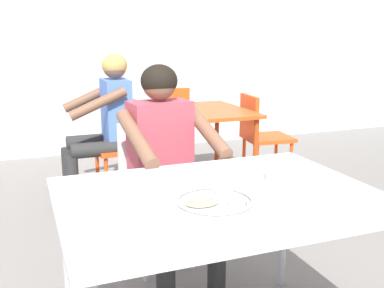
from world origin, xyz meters
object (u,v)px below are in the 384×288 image
(chair_foreground, at_px, (154,182))
(chair_red_far, at_px, (169,124))
(diner_foreground, at_px, (167,154))
(patron_background, at_px, (106,116))
(drinking_cup, at_px, (275,171))
(chair_red_left, at_px, (127,141))
(chair_red_right, at_px, (260,132))
(table_foreground, at_px, (218,209))
(thali_tray, at_px, (215,200))
(table_background_red, at_px, (195,119))

(chair_foreground, distance_m, chair_red_far, 1.90)
(diner_foreground, bearing_deg, chair_foreground, 94.63)
(diner_foreground, distance_m, chair_red_far, 2.11)
(diner_foreground, xyz_separation_m, patron_background, (-0.09, 1.35, 0.00))
(drinking_cup, xyz_separation_m, diner_foreground, (-0.27, 0.68, -0.07))
(chair_red_left, xyz_separation_m, patron_background, (-0.17, 0.01, 0.23))
(chair_foreground, height_order, chair_red_right, chair_foreground)
(table_foreground, distance_m, patron_background, 2.09)
(chair_red_right, xyz_separation_m, patron_background, (-1.46, -0.02, 0.25))
(table_foreground, relative_size, patron_background, 1.04)
(chair_red_right, bearing_deg, patron_background, -179.15)
(table_foreground, relative_size, drinking_cup, 13.91)
(thali_tray, bearing_deg, table_background_red, 70.52)
(table_background_red, distance_m, patron_background, 0.79)
(table_foreground, bearing_deg, chair_foreground, 90.02)
(diner_foreground, height_order, chair_red_left, diner_foreground)
(thali_tray, bearing_deg, chair_red_right, 56.85)
(chair_foreground, xyz_separation_m, patron_background, (-0.08, 1.13, 0.23))
(drinking_cup, bearing_deg, table_foreground, -169.83)
(thali_tray, distance_m, patron_background, 2.18)
(table_foreground, relative_size, diner_foreground, 1.05)
(chair_foreground, distance_m, diner_foreground, 0.32)
(drinking_cup, height_order, diner_foreground, diner_foreground)
(thali_tray, height_order, drinking_cup, drinking_cup)
(table_background_red, bearing_deg, table_foreground, -108.93)
(table_foreground, height_order, thali_tray, thali_tray)
(chair_foreground, height_order, chair_red_far, chair_red_far)
(table_background_red, bearing_deg, patron_background, -179.96)
(patron_background, bearing_deg, chair_red_left, -3.09)
(chair_red_far, bearing_deg, chair_red_left, -131.62)
(diner_foreground, xyz_separation_m, chair_red_far, (0.66, 1.99, -0.24))
(chair_red_far, bearing_deg, patron_background, -139.27)
(thali_tray, height_order, chair_foreground, chair_foreground)
(chair_foreground, height_order, table_background_red, chair_foreground)
(chair_foreground, height_order, chair_red_left, chair_foreground)
(chair_red_left, bearing_deg, table_background_red, 0.89)
(patron_background, bearing_deg, chair_red_right, 0.85)
(chair_foreground, bearing_deg, diner_foreground, -85.37)
(thali_tray, xyz_separation_m, chair_foreground, (0.06, 1.05, -0.26))
(chair_foreground, bearing_deg, chair_red_left, 85.23)
(chair_foreground, bearing_deg, thali_tray, -93.07)
(table_foreground, bearing_deg, thali_tray, -120.37)
(table_background_red, bearing_deg, diner_foreground, -117.36)
(drinking_cup, height_order, chair_foreground, chair_foreground)
(chair_foreground, xyz_separation_m, diner_foreground, (0.02, -0.22, 0.23))
(table_foreground, height_order, patron_background, patron_background)
(drinking_cup, bearing_deg, chair_foreground, 107.91)
(chair_red_right, bearing_deg, table_background_red, -178.18)
(thali_tray, distance_m, chair_red_right, 2.64)
(thali_tray, xyz_separation_m, patron_background, (-0.02, 2.18, -0.03))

